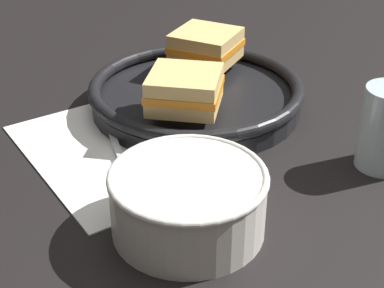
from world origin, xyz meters
TOP-DOWN VIEW (x-y plane):
  - ground_plane at (0.00, 0.00)m, footprint 4.00×4.00m
  - napkin at (-0.08, -0.03)m, footprint 0.30×0.27m
  - soup_bowl at (0.10, -0.08)m, footprint 0.16×0.16m
  - spoon at (-0.04, -0.07)m, footprint 0.15×0.08m
  - skillet at (-0.10, 0.11)m, footprint 0.31×0.31m
  - sandwich_near_left at (-0.05, 0.04)m, footprint 0.13×0.13m
  - sandwich_near_right at (-0.15, 0.17)m, footprint 0.12×0.12m

SIDE VIEW (x-z plane):
  - ground_plane at x=0.00m, z-range 0.00..0.00m
  - napkin at x=-0.08m, z-range 0.00..0.00m
  - spoon at x=-0.04m, z-range 0.00..0.01m
  - skillet at x=-0.10m, z-range 0.00..0.04m
  - soup_bowl at x=0.10m, z-range 0.00..0.07m
  - sandwich_near_left at x=-0.05m, z-range 0.04..0.09m
  - sandwich_near_right at x=-0.15m, z-range 0.04..0.09m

